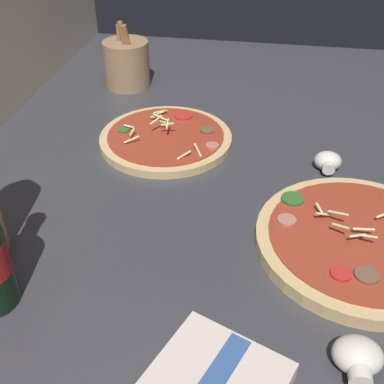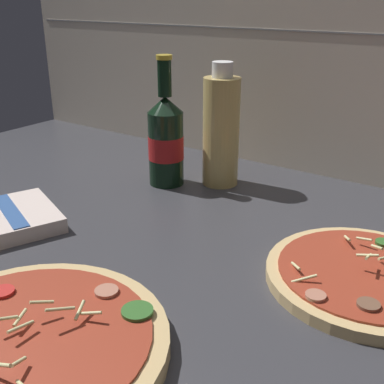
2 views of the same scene
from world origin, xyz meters
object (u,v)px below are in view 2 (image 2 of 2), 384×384
at_px(pizza_near, 25,346).
at_px(oil_bottle, 221,130).
at_px(beer_bottle, 166,139).
at_px(pizza_far, 366,276).
at_px(dish_towel, 11,218).

height_order(pizza_near, oil_bottle, oil_bottle).
xyz_separation_m(beer_bottle, oil_bottle, (0.08, 0.06, 0.02)).
xyz_separation_m(pizza_far, oil_bottle, (-0.34, 0.19, 0.10)).
bearing_deg(beer_bottle, dish_towel, -107.10).
relative_size(oil_bottle, dish_towel, 1.22).
bearing_deg(pizza_far, pizza_near, -125.90).
bearing_deg(dish_towel, beer_bottle, 72.90).
distance_m(pizza_near, dish_towel, 0.32).
height_order(pizza_near, dish_towel, pizza_near).
xyz_separation_m(beer_bottle, dish_towel, (-0.09, -0.29, -0.08)).
height_order(beer_bottle, dish_towel, beer_bottle).
bearing_deg(pizza_far, dish_towel, -162.81).
distance_m(beer_bottle, dish_towel, 0.31).
height_order(oil_bottle, dish_towel, oil_bottle).
distance_m(pizza_far, oil_bottle, 0.40).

